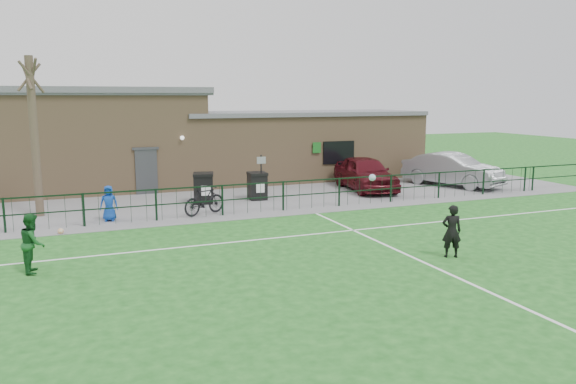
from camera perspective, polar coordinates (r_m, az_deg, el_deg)
name	(u,v)px	position (r m, az deg, el deg)	size (l,w,h in m)	color
ground	(359,270)	(15.03, 7.20, -7.87)	(90.00, 90.00, 0.00)	#1A581B
paving_strip	(223,191)	(27.31, -6.67, 0.11)	(34.00, 13.00, 0.02)	slate
pitch_line_touch	(261,214)	(21.95, -2.73, -2.20)	(28.00, 0.10, 0.01)	white
pitch_line_mid	(299,236)	(18.49, 1.16, -4.45)	(28.00, 0.10, 0.01)	white
pitch_line_perp	(422,262)	(16.07, 13.49, -6.90)	(0.10, 16.00, 0.01)	white
perimeter_fence	(259,198)	(22.02, -2.91, -0.58)	(28.00, 0.10, 1.20)	black
bare_tree	(35,138)	(23.07, -24.35, 5.05)	(0.30, 0.30, 6.00)	#47392B
wheelie_bin_left	(204,189)	(24.20, -8.58, 0.31)	(0.80, 0.91, 1.21)	black
wheelie_bin_right	(257,187)	(24.82, -3.15, 0.53)	(0.74, 0.84, 1.12)	black
sign_post	(261,177)	(24.60, -2.74, 1.49)	(0.06, 0.06, 2.00)	black
car_maroon	(365,173)	(27.52, 7.87, 1.91)	(1.94, 4.83, 1.65)	#4F0E16
car_silver	(452,170)	(29.75, 16.35, 2.21)	(1.77, 5.06, 1.67)	#94979B
bicycle_d	(204,200)	(21.79, -8.50, -0.82)	(0.53, 1.88, 1.13)	black
spectator_child	(109,203)	(21.49, -17.74, -1.09)	(0.64, 0.42, 1.31)	#1241A9
goalkeeper_kick	(449,229)	(16.59, 16.01, -3.64)	(1.42, 3.16, 2.08)	black
outfield_player	(33,243)	(15.99, -24.51, -4.73)	(0.75, 0.59, 1.55)	#175020
ball_ground	(61,231)	(20.14, -22.09, -3.71)	(0.20, 0.20, 0.20)	white
clubhouse	(190,141)	(29.73, -9.93, 5.10)	(24.25, 5.40, 4.96)	#9C7C57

